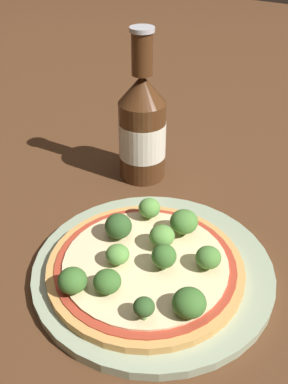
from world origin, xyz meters
TOP-DOWN VIEW (x-y plane):
  - ground_plane at (0.00, 0.00)m, footprint 3.00×3.00m
  - plate at (-0.01, -0.01)m, footprint 0.29×0.29m
  - pizza at (-0.02, -0.01)m, footprint 0.23×0.23m
  - broccoli_floret_0 at (-0.10, 0.03)m, footprint 0.03×0.03m
  - broccoli_floret_1 at (0.05, 0.03)m, footprint 0.03×0.03m
  - broccoli_floret_2 at (-0.00, 0.04)m, footprint 0.03×0.03m
  - broccoli_floret_3 at (-0.09, -0.05)m, footprint 0.02×0.02m
  - broccoli_floret_4 at (-0.06, -0.09)m, footprint 0.04×0.04m
  - broccoli_floret_5 at (-0.02, -0.03)m, footprint 0.03×0.03m
  - broccoli_floret_6 at (0.05, -0.02)m, footprint 0.03×0.03m
  - broccoli_floret_7 at (0.01, -0.01)m, footprint 0.03×0.03m
  - broccoli_floret_8 at (-0.04, 0.01)m, footprint 0.03×0.03m
  - broccoli_floret_9 at (-0.08, -0.00)m, footprint 0.03×0.03m
  - broccoli_floret_10 at (0.01, -0.08)m, footprint 0.03×0.03m
  - beer_bottle at (0.17, 0.12)m, footprint 0.07×0.07m

SIDE VIEW (x-z plane):
  - ground_plane at x=0.00m, z-range 0.00..0.00m
  - plate at x=-0.01m, z-range 0.00..0.01m
  - pizza at x=-0.02m, z-range 0.01..0.03m
  - broccoli_floret_9 at x=-0.08m, z-range 0.03..0.05m
  - broccoli_floret_0 at x=-0.10m, z-range 0.03..0.05m
  - broccoli_floret_8 at x=-0.04m, z-range 0.03..0.05m
  - broccoli_floret_4 at x=-0.06m, z-range 0.03..0.05m
  - broccoli_floret_10 at x=0.01m, z-range 0.03..0.06m
  - broccoli_floret_1 at x=0.05m, z-range 0.03..0.06m
  - broccoli_floret_3 at x=-0.09m, z-range 0.03..0.05m
  - broccoli_floret_2 at x=0.00m, z-range 0.03..0.06m
  - broccoli_floret_7 at x=0.01m, z-range 0.03..0.06m
  - broccoli_floret_5 at x=-0.02m, z-range 0.03..0.06m
  - broccoli_floret_6 at x=0.05m, z-range 0.03..0.06m
  - beer_bottle at x=0.17m, z-range -0.03..0.20m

